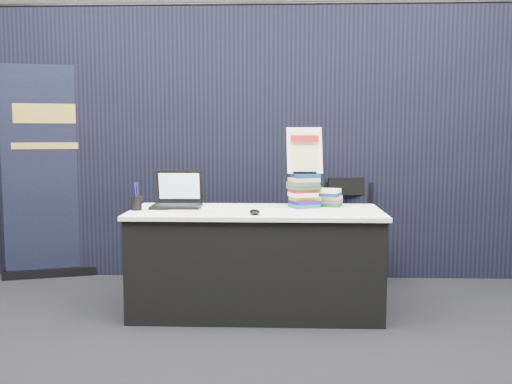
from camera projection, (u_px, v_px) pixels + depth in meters
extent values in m
plane|color=black|center=(253.00, 338.00, 3.63)|extent=(8.00, 8.00, 0.00)
cube|color=beige|center=(266.00, 98.00, 7.42)|extent=(8.00, 0.02, 3.50)
cube|color=black|center=(260.00, 144.00, 5.09)|extent=(6.00, 0.08, 2.40)
cube|color=black|center=(256.00, 263.00, 4.14)|extent=(1.76, 0.71, 0.72)
cube|color=white|center=(256.00, 212.00, 4.10)|extent=(1.80, 0.75, 0.03)
cube|color=black|center=(176.00, 206.00, 4.20)|extent=(0.36, 0.26, 0.02)
cube|color=black|center=(179.00, 187.00, 4.31)|extent=(0.36, 0.07, 0.25)
cube|color=silver|center=(179.00, 187.00, 4.30)|extent=(0.31, 0.05, 0.20)
ellipsoid|color=black|center=(255.00, 212.00, 3.86)|extent=(0.09, 0.12, 0.04)
cube|color=white|center=(173.00, 213.00, 3.92)|extent=(0.27, 0.19, 0.00)
cube|color=silver|center=(188.00, 212.00, 3.99)|extent=(0.39, 0.36, 0.00)
cube|color=white|center=(211.00, 212.00, 3.96)|extent=(0.38, 0.33, 0.00)
cylinder|color=black|center=(136.00, 203.00, 4.07)|extent=(0.08, 0.08, 0.10)
cube|color=#1D546F|center=(304.00, 205.00, 4.24)|extent=(0.25, 0.22, 0.03)
cube|color=navy|center=(304.00, 202.00, 4.23)|extent=(0.25, 0.22, 0.03)
cube|color=#BA7A1A|center=(304.00, 198.00, 4.23)|extent=(0.25, 0.22, 0.03)
cube|color=#F7F6CA|center=(304.00, 194.00, 4.23)|extent=(0.25, 0.22, 0.03)
cube|color=#AB1B1D|center=(304.00, 191.00, 4.23)|extent=(0.25, 0.22, 0.03)
cube|color=#1A622B|center=(304.00, 187.00, 4.22)|extent=(0.25, 0.22, 0.03)
cube|color=#444549|center=(304.00, 183.00, 4.22)|extent=(0.25, 0.22, 0.03)
cube|color=tan|center=(304.00, 180.00, 4.22)|extent=(0.25, 0.22, 0.03)
cube|color=navy|center=(305.00, 176.00, 4.21)|extent=(0.25, 0.22, 0.03)
cube|color=#1A622B|center=(329.00, 205.00, 4.29)|extent=(0.22, 0.19, 0.03)
cube|color=#444549|center=(329.00, 201.00, 4.29)|extent=(0.22, 0.19, 0.03)
cube|color=tan|center=(329.00, 198.00, 4.28)|extent=(0.22, 0.19, 0.03)
cube|color=navy|center=(329.00, 194.00, 4.28)|extent=(0.22, 0.19, 0.03)
cube|color=white|center=(329.00, 191.00, 4.28)|extent=(0.22, 0.19, 0.03)
cube|color=black|center=(305.00, 172.00, 4.20)|extent=(0.18, 0.03, 0.02)
cylinder|color=black|center=(295.00, 158.00, 4.27)|extent=(0.02, 0.09, 0.25)
cylinder|color=black|center=(314.00, 158.00, 4.27)|extent=(0.02, 0.09, 0.25)
cube|color=white|center=(305.00, 150.00, 4.23)|extent=(0.27, 0.13, 0.34)
cube|color=#F5E899|center=(305.00, 150.00, 4.22)|extent=(0.22, 0.10, 0.27)
cube|color=maroon|center=(305.00, 139.00, 4.21)|extent=(0.21, 0.04, 0.05)
cube|color=black|center=(50.00, 273.00, 5.16)|extent=(0.80, 0.33, 0.08)
cube|color=black|center=(47.00, 172.00, 5.09)|extent=(0.73, 0.25, 1.90)
cube|color=gold|center=(44.00, 113.00, 5.02)|extent=(0.50, 0.16, 0.17)
cube|color=gold|center=(46.00, 146.00, 5.05)|extent=(0.55, 0.17, 0.06)
cylinder|color=black|center=(330.00, 264.00, 4.72)|extent=(0.02, 0.02, 0.44)
cylinder|color=black|center=(377.00, 264.00, 4.70)|extent=(0.02, 0.02, 0.44)
cylinder|color=black|center=(326.00, 254.00, 5.11)|extent=(0.02, 0.02, 0.44)
cylinder|color=black|center=(370.00, 254.00, 5.09)|extent=(0.02, 0.02, 0.44)
cube|color=black|center=(351.00, 232.00, 4.88)|extent=(0.51, 0.51, 0.04)
cube|color=black|center=(349.00, 186.00, 5.03)|extent=(0.38, 0.14, 0.16)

